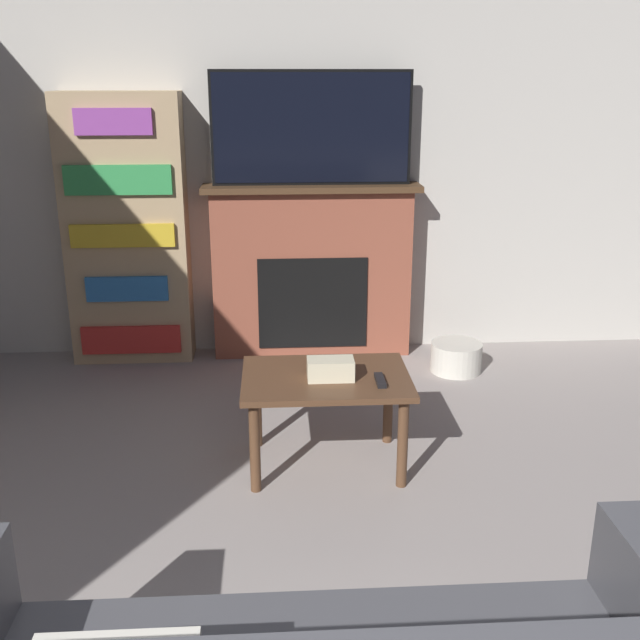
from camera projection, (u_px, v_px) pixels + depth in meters
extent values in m
cube|color=beige|center=(306.00, 154.00, 4.96)|extent=(5.77, 0.06, 2.70)
cube|color=brown|center=(312.00, 274.00, 5.07)|extent=(1.33, 0.22, 1.13)
cube|color=black|center=(313.00, 303.00, 5.02)|extent=(0.73, 0.01, 0.62)
cube|color=#4C331E|center=(312.00, 188.00, 4.87)|extent=(1.43, 0.28, 0.04)
cube|color=black|center=(311.00, 128.00, 4.75)|extent=(1.28, 0.03, 0.72)
cube|color=black|center=(312.00, 128.00, 4.74)|extent=(1.25, 0.01, 0.68)
cube|color=brown|center=(326.00, 378.00, 3.59)|extent=(0.80, 0.57, 0.03)
cylinder|color=brown|center=(255.00, 447.00, 3.43)|extent=(0.05, 0.05, 0.45)
cylinder|color=brown|center=(403.00, 443.00, 3.47)|extent=(0.05, 0.05, 0.45)
cylinder|color=brown|center=(257.00, 406.00, 3.86)|extent=(0.05, 0.05, 0.45)
cylinder|color=brown|center=(388.00, 402.00, 3.90)|extent=(0.05, 0.05, 0.45)
cube|color=beige|center=(331.00, 369.00, 3.53)|extent=(0.22, 0.12, 0.10)
cube|color=black|center=(380.00, 380.00, 3.50)|extent=(0.04, 0.15, 0.02)
cube|color=tan|center=(127.00, 231.00, 4.88)|extent=(0.78, 0.26, 1.75)
cube|color=red|center=(131.00, 340.00, 4.96)|extent=(0.65, 0.03, 0.19)
cube|color=#2D70B7|center=(127.00, 289.00, 4.85)|extent=(0.53, 0.03, 0.16)
cube|color=gold|center=(123.00, 236.00, 4.74)|extent=(0.66, 0.03, 0.15)
cube|color=green|center=(118.00, 180.00, 4.64)|extent=(0.66, 0.03, 0.18)
cube|color=purple|center=(113.00, 122.00, 4.53)|extent=(0.47, 0.03, 0.16)
cylinder|color=silver|center=(456.00, 357.00, 4.88)|extent=(0.33, 0.33, 0.19)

